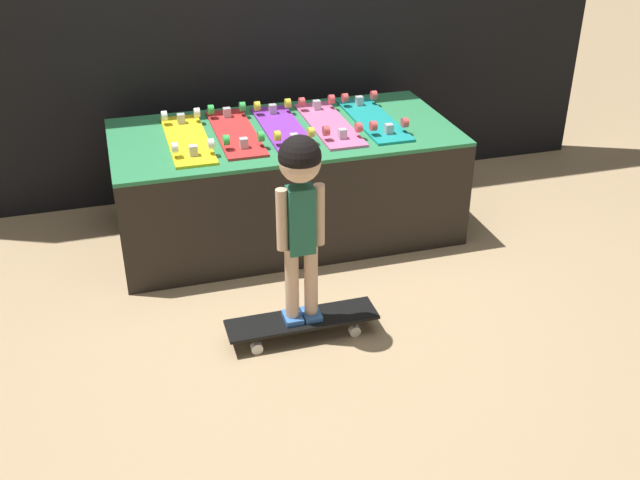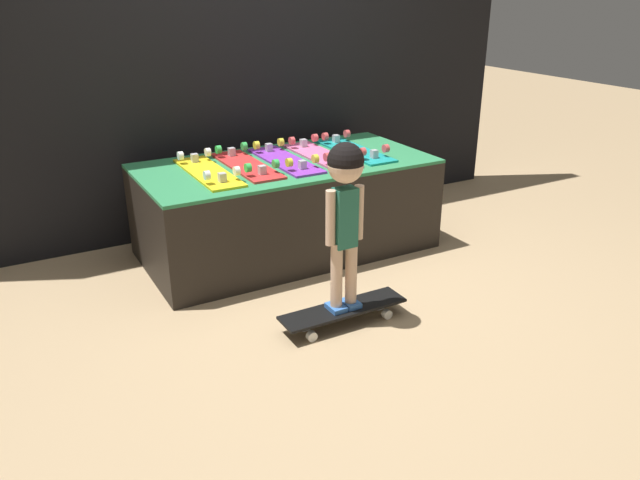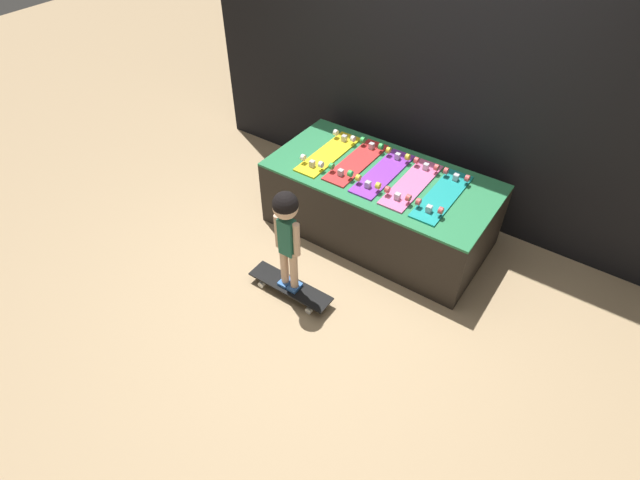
# 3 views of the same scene
# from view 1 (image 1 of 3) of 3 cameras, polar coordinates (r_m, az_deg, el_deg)

# --- Properties ---
(ground_plane) EXTENTS (16.00, 16.00, 0.00)m
(ground_plane) POSITION_cam_1_polar(r_m,az_deg,el_deg) (3.87, -0.72, -2.68)
(ground_plane) COLOR tan
(display_rack) EXTENTS (1.83, 0.91, 0.60)m
(display_rack) POSITION_cam_1_polar(r_m,az_deg,el_deg) (4.18, -2.71, 4.47)
(display_rack) COLOR black
(display_rack) RESTS_ON ground_plane
(skateboard_yellow_on_rack) EXTENTS (0.21, 0.72, 0.09)m
(skateboard_yellow_on_rack) POSITION_cam_1_polar(r_m,az_deg,el_deg) (3.97, -10.08, 7.66)
(skateboard_yellow_on_rack) COLOR yellow
(skateboard_yellow_on_rack) RESTS_ON display_rack
(skateboard_red_on_rack) EXTENTS (0.21, 0.72, 0.09)m
(skateboard_red_on_rack) POSITION_cam_1_polar(r_m,az_deg,el_deg) (4.03, -6.48, 8.25)
(skateboard_red_on_rack) COLOR red
(skateboard_red_on_rack) RESTS_ON display_rack
(skateboard_purple_on_rack) EXTENTS (0.21, 0.72, 0.09)m
(skateboard_purple_on_rack) POSITION_cam_1_polar(r_m,az_deg,el_deg) (4.06, -2.84, 8.58)
(skateboard_purple_on_rack) COLOR purple
(skateboard_purple_on_rack) RESTS_ON display_rack
(skateboard_pink_on_rack) EXTENTS (0.21, 0.72, 0.09)m
(skateboard_pink_on_rack) POSITION_cam_1_polar(r_m,az_deg,el_deg) (4.12, 0.68, 8.93)
(skateboard_pink_on_rack) COLOR pink
(skateboard_pink_on_rack) RESTS_ON display_rack
(skateboard_teal_on_rack) EXTENTS (0.21, 0.72, 0.09)m
(skateboard_teal_on_rack) POSITION_cam_1_polar(r_m,az_deg,el_deg) (4.20, 4.08, 9.25)
(skateboard_teal_on_rack) COLOR teal
(skateboard_teal_on_rack) RESTS_ON display_rack
(skateboard_on_floor) EXTENTS (0.69, 0.18, 0.09)m
(skateboard_on_floor) POSITION_cam_1_polar(r_m,az_deg,el_deg) (3.40, -1.38, -6.23)
(skateboard_on_floor) COLOR black
(skateboard_on_floor) RESTS_ON ground_plane
(child) EXTENTS (0.21, 0.18, 0.87)m
(child) POSITION_cam_1_polar(r_m,az_deg,el_deg) (3.08, -1.51, 3.39)
(child) COLOR #3870C6
(child) RESTS_ON skateboard_on_floor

